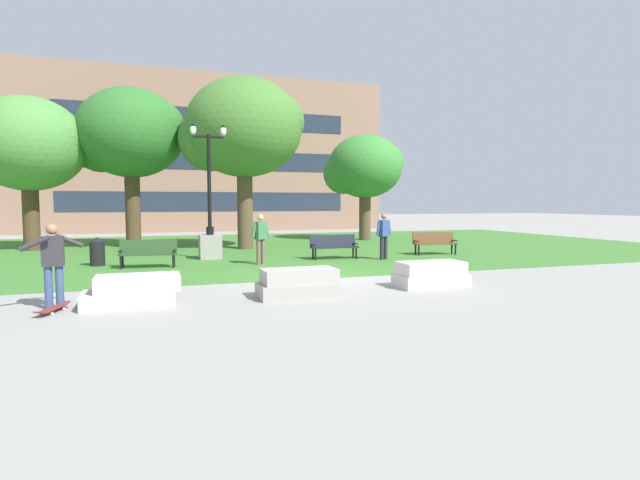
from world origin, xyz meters
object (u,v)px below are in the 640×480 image
at_px(concrete_block_right, 431,275).
at_px(person_skateboarder, 53,260).
at_px(concrete_block_left, 299,283).
at_px(concrete_block_center, 133,291).
at_px(park_bench_far_left, 435,242).
at_px(skateboard, 53,308).
at_px(lamp_post_center, 210,232).
at_px(park_bench_near_left, 334,245).
at_px(trash_bin, 97,251).
at_px(person_bystander_near_lawn, 261,236).
at_px(park_bench_near_right, 148,252).
at_px(person_bystander_far_lawn, 384,234).

relative_size(concrete_block_right, person_skateboarder, 1.05).
bearing_deg(concrete_block_left, concrete_block_center, 177.52).
bearing_deg(park_bench_far_left, concrete_block_right, -122.35).
height_order(concrete_block_center, skateboard, concrete_block_center).
relative_size(concrete_block_left, lamp_post_center, 0.36).
relative_size(skateboard, park_bench_near_left, 0.57).
distance_m(concrete_block_left, trash_bin, 8.84).
relative_size(concrete_block_center, concrete_block_right, 1.06).
bearing_deg(person_skateboarder, park_bench_near_left, 37.50).
relative_size(concrete_block_center, concrete_block_left, 1.06).
bearing_deg(concrete_block_left, person_bystander_near_lawn, 86.05).
relative_size(park_bench_near_left, park_bench_near_right, 0.98).
xyz_separation_m(park_bench_near_left, trash_bin, (-8.20, 0.61, -0.04)).
bearing_deg(park_bench_near_left, concrete_block_left, -116.38).
distance_m(skateboard, park_bench_near_left, 10.77).
distance_m(concrete_block_right, park_bench_near_left, 6.55).
relative_size(park_bench_near_left, trash_bin, 1.89).
relative_size(concrete_block_left, person_skateboarder, 1.05).
height_order(park_bench_near_left, park_bench_near_right, same).
bearing_deg(trash_bin, concrete_block_left, -56.83).
bearing_deg(skateboard, park_bench_near_left, 39.29).
bearing_deg(lamp_post_center, person_bystander_near_lawn, -58.70).
relative_size(park_bench_near_left, park_bench_far_left, 0.98).
xyz_separation_m(concrete_block_center, person_bystander_far_lawn, (8.54, 5.82, 0.68)).
bearing_deg(person_bystander_near_lawn, person_bystander_far_lawn, -0.53).
height_order(concrete_block_center, trash_bin, trash_bin).
height_order(park_bench_far_left, trash_bin, trash_bin).
bearing_deg(concrete_block_center, park_bench_far_left, 31.10).
distance_m(concrete_block_left, park_bench_near_left, 7.58).
height_order(skateboard, trash_bin, trash_bin).
height_order(park_bench_far_left, lamp_post_center, lamp_post_center).
height_order(concrete_block_left, park_bench_far_left, park_bench_far_left).
bearing_deg(park_bench_near_left, person_bystander_near_lawn, -165.36).
bearing_deg(trash_bin, person_skateboarder, -91.22).
bearing_deg(park_bench_near_right, concrete_block_right, -42.07).
bearing_deg(concrete_block_right, skateboard, -178.19).
xyz_separation_m(skateboard, trash_bin, (0.12, 7.42, 0.42)).
distance_m(skateboard, lamp_post_center, 9.33).
bearing_deg(park_bench_far_left, person_skateboarder, -152.73).
height_order(lamp_post_center, person_bystander_near_lawn, lamp_post_center).
bearing_deg(concrete_block_left, skateboard, -179.72).
height_order(park_bench_near_right, lamp_post_center, lamp_post_center).
distance_m(concrete_block_left, concrete_block_right, 3.56).
distance_m(concrete_block_left, skateboard, 4.97).
distance_m(skateboard, person_bystander_far_lawn, 11.69).
relative_size(concrete_block_left, park_bench_near_left, 0.99).
xyz_separation_m(concrete_block_center, park_bench_far_left, (11.32, 6.83, 0.23)).
relative_size(skateboard, trash_bin, 1.07).
bearing_deg(trash_bin, lamp_post_center, 14.30).
relative_size(concrete_block_center, park_bench_far_left, 1.04).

